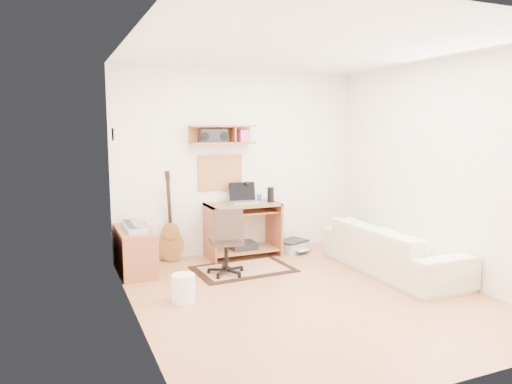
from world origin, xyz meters
name	(u,v)px	position (x,y,z in m)	size (l,w,h in m)	color
floor	(307,295)	(0.00, 0.00, -0.01)	(3.60, 4.00, 0.01)	#C27F51
ceiling	(310,47)	(0.00, 0.00, 2.60)	(3.60, 4.00, 0.01)	white
back_wall	(239,162)	(0.00, 2.00, 1.30)	(3.60, 0.01, 2.60)	white
left_wall	(133,184)	(-1.80, 0.00, 1.30)	(0.01, 4.00, 2.60)	white
right_wall	(440,169)	(1.80, 0.00, 1.30)	(0.01, 4.00, 2.60)	white
wall_shelf	(222,135)	(-0.30, 1.88, 1.70)	(0.90, 0.25, 0.26)	#A55A3A
cork_board	(220,172)	(-0.30, 1.98, 1.17)	(0.64, 0.03, 0.49)	tan
wall_photo	(113,134)	(-1.79, 1.50, 1.72)	(0.02, 0.20, 0.15)	#4C8CBF
desk	(243,230)	(-0.06, 1.73, 0.38)	(1.00, 0.55, 0.75)	#A55A3A
laptop	(245,193)	(-0.04, 1.71, 0.89)	(0.38, 0.38, 0.29)	silver
speaker	(271,195)	(0.34, 1.68, 0.86)	(0.10, 0.10, 0.21)	black
desk_lamp	(249,191)	(0.09, 1.87, 0.89)	(0.10, 0.10, 0.29)	black
pencil_cup	(259,198)	(0.23, 1.83, 0.80)	(0.06, 0.06, 0.09)	#364BA2
boombox	(213,136)	(-0.44, 1.87, 1.68)	(0.37, 0.17, 0.19)	black
rug	(243,269)	(-0.30, 1.11, 0.01)	(1.22, 0.81, 0.02)	beige
task_chair	(226,241)	(-0.57, 1.00, 0.43)	(0.44, 0.44, 0.86)	#372820
cabinet	(135,251)	(-1.58, 1.55, 0.28)	(0.40, 0.90, 0.55)	#A55A3A
music_keyboard	(134,227)	(-1.58, 1.55, 0.58)	(0.22, 0.72, 0.06)	#B2B5BA
guitar	(171,216)	(-1.05, 1.86, 0.61)	(0.33, 0.20, 1.23)	olive
waste_basket	(183,288)	(-1.29, 0.31, 0.15)	(0.24, 0.24, 0.29)	white
printer	(292,246)	(0.69, 1.66, 0.08)	(0.43, 0.33, 0.16)	#A5A8AA
sofa	(392,241)	(1.38, 0.30, 0.40)	(2.02, 0.59, 0.79)	beige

